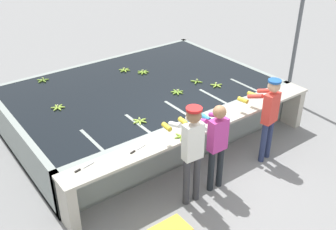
{
  "coord_description": "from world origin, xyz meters",
  "views": [
    {
      "loc": [
        -4.1,
        -4.22,
        4.47
      ],
      "look_at": [
        0.0,
        1.27,
        0.63
      ],
      "focal_mm": 42.0,
      "sensor_mm": 36.0,
      "label": 1
    }
  ],
  "objects": [
    {
      "name": "worker_2",
      "position": [
        1.13,
        -0.29,
        1.02
      ],
      "size": [
        0.48,
        0.74,
        1.67
      ],
      "color": "navy",
      "rests_on": "ground"
    },
    {
      "name": "banana_bunch_floating_7",
      "position": [
        -1.82,
        2.37,
        0.92
      ],
      "size": [
        0.26,
        0.28,
        0.08
      ],
      "color": "#9EC642",
      "rests_on": "wash_tank"
    },
    {
      "name": "banana_bunch_floating_5",
      "position": [
        0.44,
        2.83,
        0.92
      ],
      "size": [
        0.28,
        0.28,
        0.08
      ],
      "color": "#7FAD33",
      "rests_on": "wash_tank"
    },
    {
      "name": "banana_bunch_floating_1",
      "position": [
        -1.58,
        3.78,
        0.92
      ],
      "size": [
        0.27,
        0.27,
        0.08
      ],
      "color": "#75A333",
      "rests_on": "wash_tank"
    },
    {
      "name": "work_ledge",
      "position": [
        0.0,
        0.23,
        0.66
      ],
      "size": [
        5.47,
        0.45,
        0.9
      ],
      "color": "#B7B2A3",
      "rests_on": "ground"
    },
    {
      "name": "banana_bunch_floating_6",
      "position": [
        1.31,
        1.29,
        0.92
      ],
      "size": [
        0.28,
        0.27,
        0.08
      ],
      "color": "#93BC3D",
      "rests_on": "wash_tank"
    },
    {
      "name": "support_post_right",
      "position": [
        3.54,
        1.04,
        1.6
      ],
      "size": [
        0.09,
        0.09,
        3.2
      ],
      "color": "slate",
      "rests_on": "ground"
    },
    {
      "name": "ground_plane",
      "position": [
        0.0,
        0.0,
        0.0
      ],
      "size": [
        80.0,
        80.0,
        0.0
      ],
      "primitive_type": "plane",
      "color": "gray",
      "rests_on": "ground"
    },
    {
      "name": "banana_bunch_floating_0",
      "position": [
        -0.85,
        0.99,
        0.92
      ],
      "size": [
        0.28,
        0.26,
        0.08
      ],
      "color": "#9EC642",
      "rests_on": "wash_tank"
    },
    {
      "name": "banana_bunch_floating_2",
      "position": [
        0.17,
        3.19,
        0.92
      ],
      "size": [
        0.28,
        0.28,
        0.08
      ],
      "color": "#8CB738",
      "rests_on": "wash_tank"
    },
    {
      "name": "banana_bunch_floating_3",
      "position": [
        1.09,
        1.69,
        0.92
      ],
      "size": [
        0.25,
        0.25,
        0.08
      ],
      "color": "#75A333",
      "rests_on": "wash_tank"
    },
    {
      "name": "banana_bunch_ledge_0",
      "position": [
        -0.56,
        0.12,
        0.92
      ],
      "size": [
        0.28,
        0.28,
        0.08
      ],
      "color": "#8CB738",
      "rests_on": "work_ledge"
    },
    {
      "name": "knife_1",
      "position": [
        -1.4,
        0.26,
        0.91
      ],
      "size": [
        0.35,
        0.11,
        0.02
      ],
      "color": "silver",
      "rests_on": "work_ledge"
    },
    {
      "name": "worker_1",
      "position": [
        -0.23,
        -0.35,
        0.96
      ],
      "size": [
        0.41,
        0.71,
        1.62
      ],
      "color": "#1E2328",
      "rests_on": "ground"
    },
    {
      "name": "wash_tank",
      "position": [
        -0.0,
        2.3,
        0.45
      ],
      "size": [
        5.47,
        3.72,
        0.9
      ],
      "color": "gray",
      "rests_on": "ground"
    },
    {
      "name": "banana_bunch_floating_4",
      "position": [
        0.43,
        1.53,
        0.92
      ],
      "size": [
        0.28,
        0.28,
        0.08
      ],
      "color": "#75A333",
      "rests_on": "wash_tank"
    },
    {
      "name": "knife_0",
      "position": [
        -2.31,
        0.33,
        0.91
      ],
      "size": [
        0.35,
        0.1,
        0.02
      ],
      "color": "silver",
      "rests_on": "work_ledge"
    },
    {
      "name": "worker_0",
      "position": [
        -0.77,
        -0.38,
        1.09
      ],
      "size": [
        0.44,
        0.74,
        1.77
      ],
      "color": "#38383D",
      "rests_on": "ground"
    }
  ]
}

